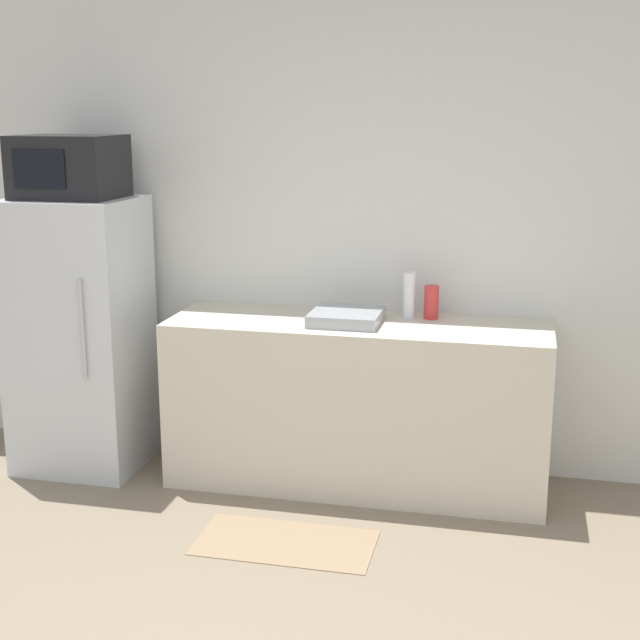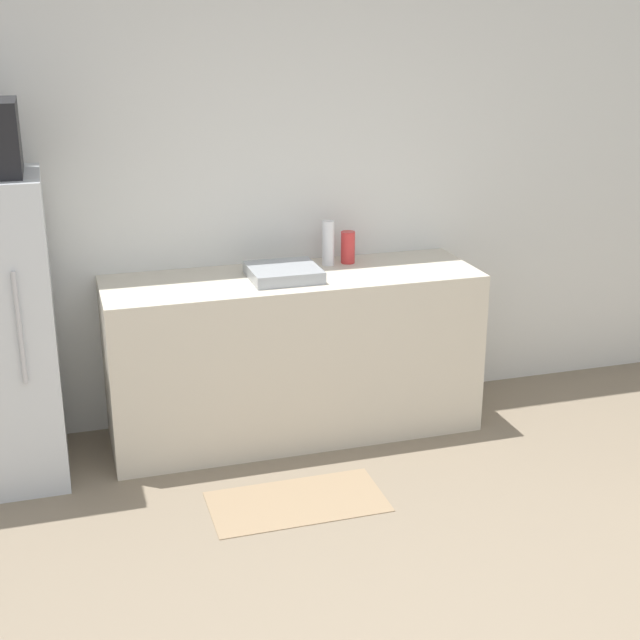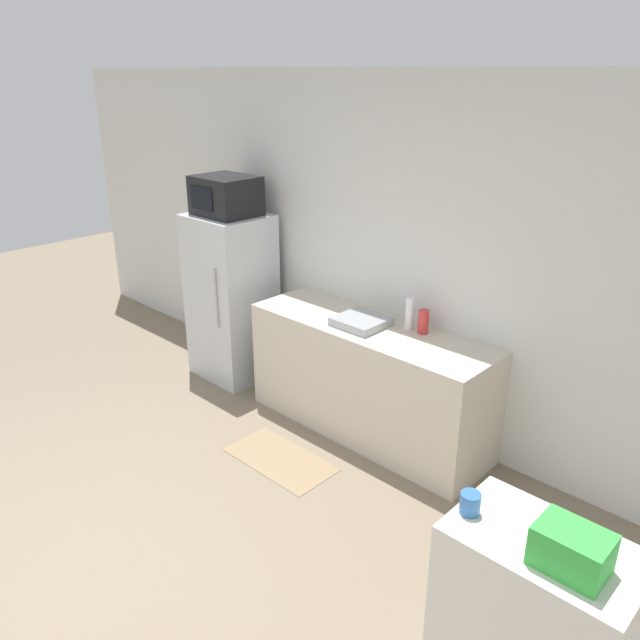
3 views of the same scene
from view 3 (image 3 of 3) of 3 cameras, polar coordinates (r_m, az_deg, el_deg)
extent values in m
plane|color=#7F705B|center=(3.91, -22.58, -21.51)|extent=(14.00, 14.00, 0.00)
cube|color=silver|center=(4.72, 5.53, 6.07)|extent=(8.00, 0.06, 2.60)
cube|color=silver|center=(5.51, -8.08, 2.08)|extent=(0.64, 0.57, 1.46)
cylinder|color=#B7B7BC|center=(5.17, -9.50, 1.93)|extent=(0.02, 0.02, 0.51)
cube|color=black|center=(5.28, -8.60, 11.18)|extent=(0.51, 0.41, 0.32)
cube|color=black|center=(5.20, -10.79, 10.87)|extent=(0.28, 0.01, 0.19)
cube|color=beige|center=(4.69, 4.43, -5.43)|extent=(1.92, 0.60, 0.86)
cube|color=#9EA3A8|center=(4.51, 3.81, -0.13)|extent=(0.35, 0.34, 0.06)
cylinder|color=silver|center=(4.44, 8.19, 0.59)|extent=(0.06, 0.06, 0.24)
cylinder|color=red|center=(4.40, 9.43, -0.16)|extent=(0.08, 0.08, 0.17)
cube|color=green|center=(2.37, 22.01, -18.89)|extent=(0.24, 0.17, 0.15)
cylinder|color=#336BB2|center=(2.52, 13.56, -15.97)|extent=(0.08, 0.08, 0.09)
cube|color=#937A5B|center=(4.56, -3.66, -12.57)|extent=(0.80, 0.42, 0.01)
camera|label=1|loc=(2.19, -70.36, -11.34)|focal=50.00mm
camera|label=2|loc=(3.88, -60.25, 3.97)|focal=50.00mm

